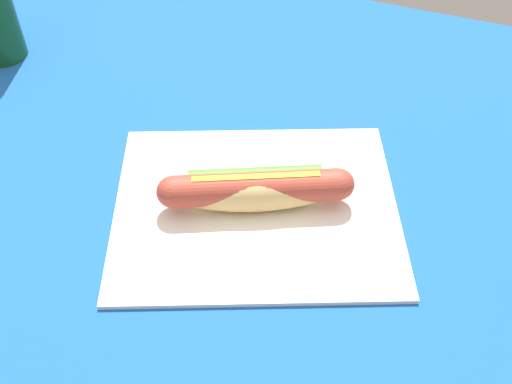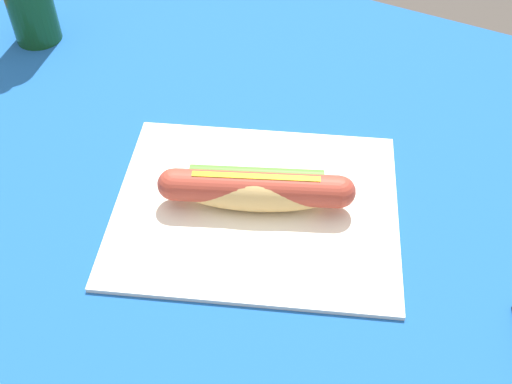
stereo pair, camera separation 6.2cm
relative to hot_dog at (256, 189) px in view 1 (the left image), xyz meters
name	(u,v)px [view 1 (the left image)]	position (x,y,z in m)	size (l,w,h in m)	color
dining_table	(238,233)	(-0.05, 0.06, -0.17)	(1.15, 0.94, 0.77)	brown
paper_wrapper	(256,208)	(0.00, 0.00, -0.03)	(0.34, 0.28, 0.01)	silver
hot_dog	(256,189)	(0.00, 0.00, 0.00)	(0.21, 0.12, 0.05)	#DBB26B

